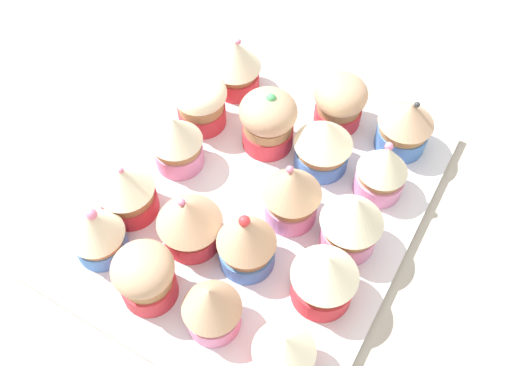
% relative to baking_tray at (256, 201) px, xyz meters
% --- Properties ---
extents(ground_plane, '(1.80, 1.80, 0.03)m').
position_rel_baking_tray_xyz_m(ground_plane, '(0.00, 0.00, -0.02)').
color(ground_plane, '#B2A899').
extents(baking_tray, '(0.34, 0.41, 0.01)m').
position_rel_baking_tray_xyz_m(baking_tray, '(0.00, 0.00, 0.00)').
color(baking_tray, silver).
rests_on(baking_tray, ground_plane).
extents(cupcake_0, '(0.06, 0.06, 0.08)m').
position_rel_baking_tray_xyz_m(cupcake_0, '(-0.11, -0.14, 0.04)').
color(cupcake_0, '#477AC6').
rests_on(cupcake_0, baking_tray).
extents(cupcake_1, '(0.06, 0.06, 0.07)m').
position_rel_baking_tray_xyz_m(cupcake_1, '(-0.03, -0.15, 0.04)').
color(cupcake_1, '#D1333D').
rests_on(cupcake_1, baking_tray).
extents(cupcake_2, '(0.06, 0.06, 0.07)m').
position_rel_baking_tray_xyz_m(cupcake_2, '(0.04, -0.14, 0.04)').
color(cupcake_2, pink).
rests_on(cupcake_2, baking_tray).
extents(cupcake_3, '(0.06, 0.06, 0.07)m').
position_rel_baking_tray_xyz_m(cupcake_3, '(0.11, -0.15, 0.04)').
color(cupcake_3, '#D1333D').
rests_on(cupcake_3, baking_tray).
extents(cupcake_4, '(0.06, 0.06, 0.07)m').
position_rel_baking_tray_xyz_m(cupcake_4, '(-0.11, -0.08, 0.04)').
color(cupcake_4, '#D1333D').
rests_on(cupcake_4, baking_tray).
extents(cupcake_5, '(0.07, 0.07, 0.07)m').
position_rel_baking_tray_xyz_m(cupcake_5, '(-0.03, -0.08, 0.04)').
color(cupcake_5, '#D1333D').
rests_on(cupcake_5, baking_tray).
extents(cupcake_6, '(0.06, 0.06, 0.08)m').
position_rel_baking_tray_xyz_m(cupcake_6, '(0.03, -0.07, 0.05)').
color(cupcake_6, '#477AC6').
rests_on(cupcake_6, baking_tray).
extents(cupcake_7, '(0.07, 0.07, 0.08)m').
position_rel_baking_tray_xyz_m(cupcake_7, '(0.11, -0.07, 0.05)').
color(cupcake_7, '#D1333D').
rests_on(cupcake_7, baking_tray).
extents(cupcake_8, '(0.06, 0.06, 0.07)m').
position_rel_baking_tray_xyz_m(cupcake_8, '(-0.10, 0.00, 0.04)').
color(cupcake_8, pink).
rests_on(cupcake_8, baking_tray).
extents(cupcake_9, '(0.06, 0.06, 0.08)m').
position_rel_baking_tray_xyz_m(cupcake_9, '(0.04, -0.00, 0.05)').
color(cupcake_9, pink).
rests_on(cupcake_9, baking_tray).
extents(cupcake_10, '(0.06, 0.06, 0.08)m').
position_rel_baking_tray_xyz_m(cupcake_10, '(0.11, -0.00, 0.05)').
color(cupcake_10, pink).
rests_on(cupcake_10, baking_tray).
extents(cupcake_11, '(0.06, 0.06, 0.07)m').
position_rel_baking_tray_xyz_m(cupcake_11, '(-0.11, 0.06, 0.04)').
color(cupcake_11, '#D1333D').
rests_on(cupcake_11, baking_tray).
extents(cupcake_12, '(0.07, 0.07, 0.08)m').
position_rel_baking_tray_xyz_m(cupcake_12, '(-0.03, 0.08, 0.05)').
color(cupcake_12, '#D1333D').
rests_on(cupcake_12, baking_tray).
extents(cupcake_13, '(0.07, 0.07, 0.07)m').
position_rel_baking_tray_xyz_m(cupcake_13, '(0.04, 0.08, 0.04)').
color(cupcake_13, '#477AC6').
rests_on(cupcake_13, baking_tray).
extents(cupcake_14, '(0.06, 0.06, 0.08)m').
position_rel_baking_tray_xyz_m(cupcake_14, '(0.11, 0.08, 0.04)').
color(cupcake_14, pink).
rests_on(cupcake_14, baking_tray).
extents(cupcake_15, '(0.06, 0.06, 0.08)m').
position_rel_baking_tray_xyz_m(cupcake_15, '(-0.11, 0.14, 0.05)').
color(cupcake_15, '#D1333D').
rests_on(cupcake_15, baking_tray).
extents(cupcake_16, '(0.06, 0.06, 0.07)m').
position_rel_baking_tray_xyz_m(cupcake_16, '(0.03, 0.15, 0.04)').
color(cupcake_16, '#D1333D').
rests_on(cupcake_16, baking_tray).
extents(cupcake_17, '(0.06, 0.06, 0.07)m').
position_rel_baking_tray_xyz_m(cupcake_17, '(0.11, 0.15, 0.04)').
color(cupcake_17, '#477AC6').
rests_on(cupcake_17, baking_tray).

